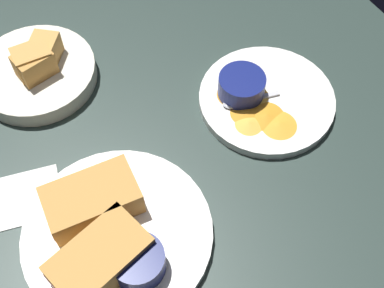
{
  "coord_description": "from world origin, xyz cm",
  "views": [
    {
      "loc": [
        -13.87,
        -37.91,
        67.86
      ],
      "look_at": [
        6.93,
        -1.6,
        3.0
      ],
      "focal_mm": 47.08,
      "sensor_mm": 36.0,
      "label": 1
    }
  ],
  "objects_px": {
    "plate_sandwich_main": "(118,234)",
    "bread_basket_rear": "(37,70)",
    "sandwich_half_near": "(92,200)",
    "spoon_by_dark_ramekin": "(115,235)",
    "plate_chips_companion": "(267,99)",
    "ramekin_light_gravy": "(242,85)",
    "ramekin_dark_sauce": "(138,261)",
    "sandwich_half_far": "(100,259)",
    "spoon_by_gravy_ramekin": "(240,102)"
  },
  "relations": [
    {
      "from": "plate_sandwich_main",
      "to": "bread_basket_rear",
      "type": "distance_m",
      "value": 0.33
    },
    {
      "from": "sandwich_half_near",
      "to": "spoon_by_dark_ramekin",
      "type": "bearing_deg",
      "value": -82.72
    },
    {
      "from": "sandwich_half_near",
      "to": "bread_basket_rear",
      "type": "xyz_separation_m",
      "value": [
        0.02,
        0.28,
        -0.02
      ]
    },
    {
      "from": "plate_chips_companion",
      "to": "ramekin_light_gravy",
      "type": "relative_size",
      "value": 2.93
    },
    {
      "from": "bread_basket_rear",
      "to": "plate_chips_companion",
      "type": "bearing_deg",
      "value": -37.23
    },
    {
      "from": "plate_sandwich_main",
      "to": "bread_basket_rear",
      "type": "height_order",
      "value": "bread_basket_rear"
    },
    {
      "from": "ramekin_dark_sauce",
      "to": "spoon_by_dark_ramekin",
      "type": "distance_m",
      "value": 0.06
    },
    {
      "from": "spoon_by_dark_ramekin",
      "to": "bread_basket_rear",
      "type": "relative_size",
      "value": 0.48
    },
    {
      "from": "plate_sandwich_main",
      "to": "ramekin_light_gravy",
      "type": "distance_m",
      "value": 0.31
    },
    {
      "from": "plate_sandwich_main",
      "to": "spoon_by_dark_ramekin",
      "type": "bearing_deg",
      "value": -138.46
    },
    {
      "from": "spoon_by_dark_ramekin",
      "to": "ramekin_light_gravy",
      "type": "xyz_separation_m",
      "value": [
        0.29,
        0.13,
        0.02
      ]
    },
    {
      "from": "ramekin_light_gravy",
      "to": "bread_basket_rear",
      "type": "relative_size",
      "value": 0.38
    },
    {
      "from": "ramekin_dark_sauce",
      "to": "plate_chips_companion",
      "type": "xyz_separation_m",
      "value": [
        0.32,
        0.16,
        -0.03
      ]
    },
    {
      "from": "plate_sandwich_main",
      "to": "ramekin_light_gravy",
      "type": "relative_size",
      "value": 3.49
    },
    {
      "from": "plate_sandwich_main",
      "to": "ramekin_dark_sauce",
      "type": "distance_m",
      "value": 0.07
    },
    {
      "from": "sandwich_half_far",
      "to": "ramekin_dark_sauce",
      "type": "xyz_separation_m",
      "value": [
        0.04,
        -0.03,
        -0.0
      ]
    },
    {
      "from": "ramekin_dark_sauce",
      "to": "bread_basket_rear",
      "type": "distance_m",
      "value": 0.4
    },
    {
      "from": "plate_sandwich_main",
      "to": "spoon_by_dark_ramekin",
      "type": "height_order",
      "value": "spoon_by_dark_ramekin"
    },
    {
      "from": "plate_sandwich_main",
      "to": "ramekin_dark_sauce",
      "type": "relative_size",
      "value": 3.69
    },
    {
      "from": "sandwich_half_far",
      "to": "spoon_by_gravy_ramekin",
      "type": "relative_size",
      "value": 1.47
    },
    {
      "from": "plate_chips_companion",
      "to": "plate_sandwich_main",
      "type": "bearing_deg",
      "value": -163.56
    },
    {
      "from": "plate_chips_companion",
      "to": "bread_basket_rear",
      "type": "bearing_deg",
      "value": 142.77
    },
    {
      "from": "sandwich_half_far",
      "to": "spoon_by_dark_ramekin",
      "type": "relative_size",
      "value": 1.47
    },
    {
      "from": "spoon_by_dark_ramekin",
      "to": "ramekin_light_gravy",
      "type": "relative_size",
      "value": 1.28
    },
    {
      "from": "sandwich_half_near",
      "to": "bread_basket_rear",
      "type": "height_order",
      "value": "bread_basket_rear"
    },
    {
      "from": "sandwich_half_near",
      "to": "sandwich_half_far",
      "type": "xyz_separation_m",
      "value": [
        -0.03,
        -0.09,
        0.0
      ]
    },
    {
      "from": "sandwich_half_near",
      "to": "spoon_by_dark_ramekin",
      "type": "distance_m",
      "value": 0.06
    },
    {
      "from": "spoon_by_dark_ramekin",
      "to": "spoon_by_gravy_ramekin",
      "type": "relative_size",
      "value": 1.0
    },
    {
      "from": "sandwich_half_far",
      "to": "spoon_by_dark_ramekin",
      "type": "height_order",
      "value": "sandwich_half_far"
    },
    {
      "from": "ramekin_dark_sauce",
      "to": "bread_basket_rear",
      "type": "height_order",
      "value": "bread_basket_rear"
    },
    {
      "from": "plate_sandwich_main",
      "to": "sandwich_half_far",
      "type": "xyz_separation_m",
      "value": [
        -0.04,
        -0.04,
        0.03
      ]
    },
    {
      "from": "sandwich_half_near",
      "to": "sandwich_half_far",
      "type": "bearing_deg",
      "value": -106.76
    },
    {
      "from": "sandwich_half_near",
      "to": "ramekin_light_gravy",
      "type": "bearing_deg",
      "value": 13.73
    },
    {
      "from": "bread_basket_rear",
      "to": "sandwich_half_near",
      "type": "bearing_deg",
      "value": -93.57
    },
    {
      "from": "ramekin_dark_sauce",
      "to": "spoon_by_dark_ramekin",
      "type": "xyz_separation_m",
      "value": [
        -0.01,
        0.06,
        -0.02
      ]
    },
    {
      "from": "sandwich_half_near",
      "to": "sandwich_half_far",
      "type": "height_order",
      "value": "same"
    },
    {
      "from": "sandwich_half_near",
      "to": "plate_chips_companion",
      "type": "bearing_deg",
      "value": 7.61
    },
    {
      "from": "ramekin_dark_sauce",
      "to": "ramekin_light_gravy",
      "type": "bearing_deg",
      "value": 33.12
    },
    {
      "from": "ramekin_dark_sauce",
      "to": "sandwich_half_far",
      "type": "bearing_deg",
      "value": 148.72
    },
    {
      "from": "sandwich_half_far",
      "to": "spoon_by_gravy_ramekin",
      "type": "height_order",
      "value": "sandwich_half_far"
    },
    {
      "from": "sandwich_half_near",
      "to": "bread_basket_rear",
      "type": "distance_m",
      "value": 0.28
    },
    {
      "from": "sandwich_half_near",
      "to": "ramekin_light_gravy",
      "type": "xyz_separation_m",
      "value": [
        0.3,
        0.07,
        -0.0
      ]
    },
    {
      "from": "sandwich_half_far",
      "to": "plate_chips_companion",
      "type": "bearing_deg",
      "value": 19.94
    },
    {
      "from": "bread_basket_rear",
      "to": "ramekin_dark_sauce",
      "type": "bearing_deg",
      "value": -90.2
    },
    {
      "from": "plate_chips_companion",
      "to": "spoon_by_gravy_ramekin",
      "type": "height_order",
      "value": "spoon_by_gravy_ramekin"
    },
    {
      "from": "sandwich_half_near",
      "to": "sandwich_half_far",
      "type": "relative_size",
      "value": 0.94
    },
    {
      "from": "ramekin_light_gravy",
      "to": "sandwich_half_near",
      "type": "bearing_deg",
      "value": -166.27
    },
    {
      "from": "plate_chips_companion",
      "to": "spoon_by_gravy_ramekin",
      "type": "xyz_separation_m",
      "value": [
        -0.05,
        0.01,
        0.01
      ]
    },
    {
      "from": "plate_sandwich_main",
      "to": "spoon_by_gravy_ramekin",
      "type": "height_order",
      "value": "spoon_by_gravy_ramekin"
    },
    {
      "from": "plate_sandwich_main",
      "to": "spoon_by_gravy_ramekin",
      "type": "distance_m",
      "value": 0.29
    }
  ]
}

